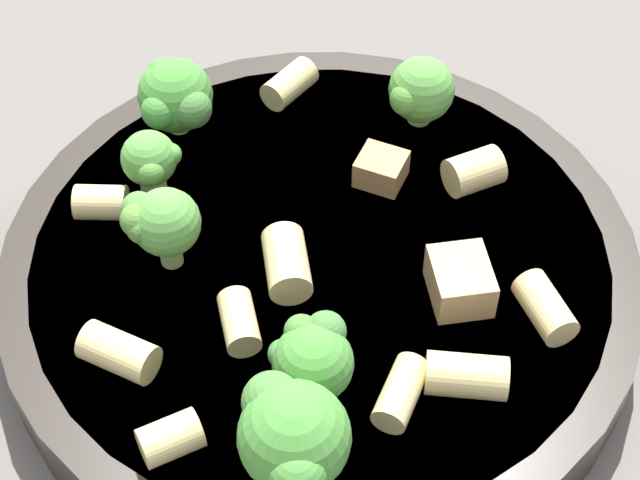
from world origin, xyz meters
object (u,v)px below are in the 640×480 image
(broccoli_floret_2, at_px, (170,99))
(rigatoni_1, at_px, (170,438))
(rigatoni_2, at_px, (101,202))
(broccoli_floret_5, at_px, (292,436))
(broccoli_floret_4, at_px, (160,222))
(broccoli_floret_0, at_px, (150,161))
(rigatoni_0, at_px, (239,322))
(chicken_chunk_1, at_px, (460,281))
(broccoli_floret_1, at_px, (420,90))
(broccoli_floret_3, at_px, (312,358))
(rigatoni_8, at_px, (545,308))
(rigatoni_7, at_px, (119,352))
(pasta_bowl, at_px, (320,275))
(rigatoni_3, at_px, (474,171))
(rigatoni_5, at_px, (401,393))
(rigatoni_4, at_px, (289,84))
(chicken_chunk_0, at_px, (381,169))
(rigatoni_6, at_px, (463,378))
(rigatoni_9, at_px, (280,257))

(broccoli_floret_2, bearing_deg, rigatoni_1, 145.01)
(rigatoni_2, bearing_deg, broccoli_floret_5, 174.02)
(broccoli_floret_4, bearing_deg, broccoli_floret_0, -27.45)
(broccoli_floret_2, height_order, rigatoni_0, broccoli_floret_2)
(broccoli_floret_0, bearing_deg, broccoli_floret_5, 164.75)
(chicken_chunk_1, bearing_deg, broccoli_floret_1, -34.19)
(broccoli_floret_3, bearing_deg, rigatoni_8, -109.22)
(broccoli_floret_2, relative_size, rigatoni_7, 1.35)
(pasta_bowl, distance_m, broccoli_floret_1, 0.10)
(broccoli_floret_0, height_order, broccoli_floret_4, broccoli_floret_4)
(broccoli_floret_5, distance_m, rigatoni_0, 0.07)
(rigatoni_3, xyz_separation_m, chicken_chunk_1, (-0.04, 0.05, -0.00))
(broccoli_floret_2, relative_size, chicken_chunk_1, 1.42)
(rigatoni_7, xyz_separation_m, chicken_chunk_1, (-0.06, -0.12, 0.00))
(broccoli_floret_2, xyz_separation_m, broccoli_floret_3, (-0.15, 0.04, 0.00))
(broccoli_floret_2, distance_m, rigatoni_5, 0.17)
(broccoli_floret_0, bearing_deg, rigatoni_3, -127.83)
(pasta_bowl, bearing_deg, chicken_chunk_1, -149.85)
(rigatoni_3, height_order, chicken_chunk_1, same)
(rigatoni_2, xyz_separation_m, rigatoni_4, (0.01, -0.11, -0.00))
(rigatoni_5, xyz_separation_m, chicken_chunk_0, (0.09, -0.07, -0.00))
(broccoli_floret_4, bearing_deg, rigatoni_6, -158.41)
(rigatoni_1, distance_m, rigatoni_7, 0.04)
(broccoli_floret_0, bearing_deg, rigatoni_5, -176.32)
(rigatoni_6, height_order, rigatoni_8, rigatoni_6)
(rigatoni_1, height_order, rigatoni_7, same)
(rigatoni_3, bearing_deg, rigatoni_9, 80.52)
(rigatoni_8, bearing_deg, rigatoni_6, 93.87)
(broccoli_floret_5, xyz_separation_m, rigatoni_4, (0.15, -0.12, -0.02))
(chicken_chunk_0, bearing_deg, broccoli_floret_3, 125.29)
(rigatoni_4, distance_m, rigatoni_8, 0.16)
(broccoli_floret_5, relative_size, rigatoni_1, 2.11)
(rigatoni_9, bearing_deg, rigatoni_0, 114.33)
(broccoli_floret_0, relative_size, rigatoni_2, 1.51)
(rigatoni_6, bearing_deg, rigatoni_0, 32.26)
(broccoli_floret_0, height_order, broccoli_floret_2, broccoli_floret_2)
(broccoli_floret_0, distance_m, rigatoni_9, 0.07)
(chicken_chunk_1, bearing_deg, rigatoni_5, 113.20)
(rigatoni_1, distance_m, rigatoni_8, 0.15)
(rigatoni_3, bearing_deg, broccoli_floret_0, 52.17)
(broccoli_floret_0, relative_size, broccoli_floret_5, 0.72)
(rigatoni_7, relative_size, rigatoni_9, 0.97)
(chicken_chunk_0, bearing_deg, rigatoni_1, 109.65)
(rigatoni_4, distance_m, chicken_chunk_1, 0.14)
(rigatoni_3, bearing_deg, rigatoni_4, 13.90)
(rigatoni_7, bearing_deg, broccoli_floret_4, -53.06)
(rigatoni_5, height_order, rigatoni_8, rigatoni_8)
(rigatoni_0, relative_size, rigatoni_5, 0.89)
(pasta_bowl, height_order, rigatoni_0, rigatoni_0)
(broccoli_floret_3, height_order, rigatoni_5, broccoli_floret_3)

